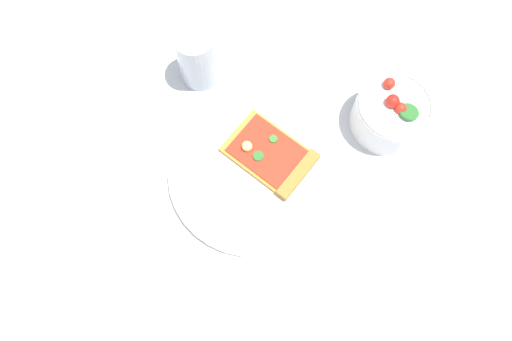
{
  "coord_description": "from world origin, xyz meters",
  "views": [
    {
      "loc": [
        0.04,
        -0.26,
        0.77
      ],
      "look_at": [
        0.01,
        -0.02,
        0.03
      ],
      "focal_mm": 33.93,
      "sensor_mm": 36.0,
      "label": 1
    }
  ],
  "objects_px": {
    "salad_bowl": "(391,113)",
    "soda_glass": "(198,58)",
    "pizza_slice_main": "(273,157)",
    "plate": "(254,173)"
  },
  "relations": [
    {
      "from": "pizza_slice_main",
      "to": "salad_bowl",
      "type": "bearing_deg",
      "value": 27.03
    },
    {
      "from": "pizza_slice_main",
      "to": "plate",
      "type": "bearing_deg",
      "value": -135.22
    },
    {
      "from": "plate",
      "to": "pizza_slice_main",
      "type": "distance_m",
      "value": 0.04
    },
    {
      "from": "plate",
      "to": "soda_glass",
      "type": "relative_size",
      "value": 2.37
    },
    {
      "from": "plate",
      "to": "pizza_slice_main",
      "type": "xyz_separation_m",
      "value": [
        0.03,
        0.03,
        0.01
      ]
    },
    {
      "from": "salad_bowl",
      "to": "soda_glass",
      "type": "distance_m",
      "value": 0.34
    },
    {
      "from": "salad_bowl",
      "to": "soda_glass",
      "type": "height_order",
      "value": "soda_glass"
    },
    {
      "from": "salad_bowl",
      "to": "soda_glass",
      "type": "bearing_deg",
      "value": 170.9
    },
    {
      "from": "pizza_slice_main",
      "to": "salad_bowl",
      "type": "distance_m",
      "value": 0.21
    },
    {
      "from": "plate",
      "to": "pizza_slice_main",
      "type": "height_order",
      "value": "pizza_slice_main"
    }
  ]
}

